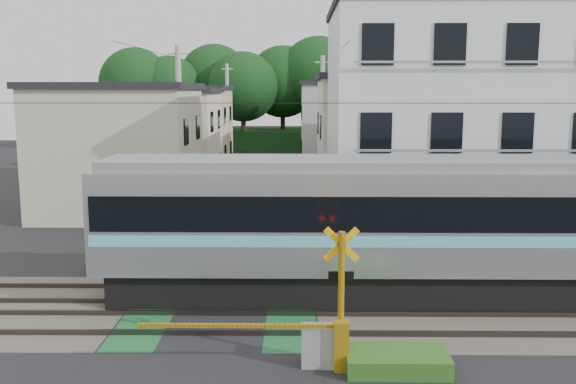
{
  "coord_description": "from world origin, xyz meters",
  "views": [
    {
      "loc": [
        2.03,
        -16.86,
        5.96
      ],
      "look_at": [
        1.75,
        5.0,
        2.48
      ],
      "focal_mm": 40.0,
      "sensor_mm": 36.0,
      "label": 1
    }
  ],
  "objects_px": {
    "crossing_signal_near": "(322,335)",
    "pedestrian": "(255,167)",
    "apartment_block": "(455,122)",
    "crossing_signal_far": "(156,251)"
  },
  "relations": [
    {
      "from": "apartment_block",
      "to": "crossing_signal_near",
      "type": "bearing_deg",
      "value": -114.22
    },
    {
      "from": "crossing_signal_far",
      "to": "apartment_block",
      "type": "height_order",
      "value": "apartment_block"
    },
    {
      "from": "crossing_signal_far",
      "to": "pedestrian",
      "type": "bearing_deg",
      "value": 85.22
    },
    {
      "from": "crossing_signal_near",
      "to": "pedestrian",
      "type": "relative_size",
      "value": 2.78
    },
    {
      "from": "crossing_signal_near",
      "to": "apartment_block",
      "type": "height_order",
      "value": "apartment_block"
    },
    {
      "from": "crossing_signal_near",
      "to": "apartment_block",
      "type": "xyz_separation_m",
      "value": [
        5.91,
        13.15,
        3.94
      ]
    },
    {
      "from": "apartment_block",
      "to": "pedestrian",
      "type": "relative_size",
      "value": 5.99
    },
    {
      "from": "crossing_signal_far",
      "to": "apartment_block",
      "type": "distance_m",
      "value": 13.14
    },
    {
      "from": "crossing_signal_far",
      "to": "pedestrian",
      "type": "distance_m",
      "value": 22.17
    },
    {
      "from": "crossing_signal_near",
      "to": "apartment_block",
      "type": "distance_m",
      "value": 14.95
    }
  ]
}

